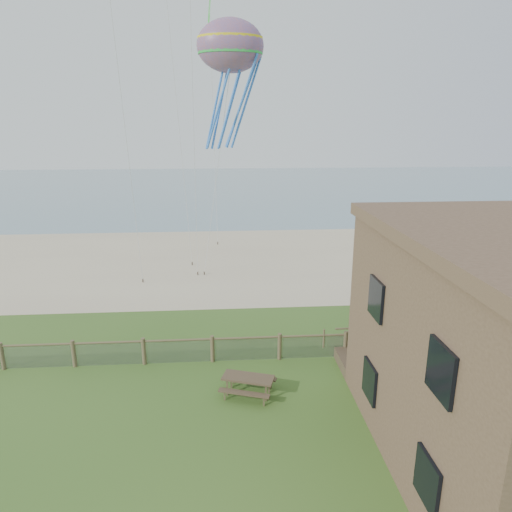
# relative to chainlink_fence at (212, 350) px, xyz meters

# --- Properties ---
(ground) EXTENTS (160.00, 160.00, 0.00)m
(ground) POSITION_rel_chainlink_fence_xyz_m (0.00, -6.00, -0.55)
(ground) COLOR #375B1F
(ground) RESTS_ON ground
(sand_beach) EXTENTS (72.00, 20.00, 0.02)m
(sand_beach) POSITION_rel_chainlink_fence_xyz_m (0.00, 16.00, -0.55)
(sand_beach) COLOR tan
(sand_beach) RESTS_ON ground
(ocean) EXTENTS (160.00, 68.00, 0.02)m
(ocean) POSITION_rel_chainlink_fence_xyz_m (0.00, 60.00, -0.55)
(ocean) COLOR slate
(ocean) RESTS_ON ground
(chainlink_fence) EXTENTS (36.20, 0.20, 1.25)m
(chainlink_fence) POSITION_rel_chainlink_fence_xyz_m (0.00, 0.00, 0.00)
(chainlink_fence) COLOR brown
(chainlink_fence) RESTS_ON ground
(motel_deck) EXTENTS (15.00, 2.00, 0.50)m
(motel_deck) POSITION_rel_chainlink_fence_xyz_m (13.00, -1.00, -0.30)
(motel_deck) COLOR brown
(motel_deck) RESTS_ON ground
(picnic_table) EXTENTS (2.36, 2.05, 0.84)m
(picnic_table) POSITION_rel_chainlink_fence_xyz_m (1.43, -2.68, -0.13)
(picnic_table) COLOR brown
(picnic_table) RESTS_ON ground
(octopus_kite) EXTENTS (3.76, 2.72, 7.54)m
(octopus_kite) POSITION_rel_chainlink_fence_xyz_m (1.19, 9.36, 11.95)
(octopus_kite) COLOR #E55624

